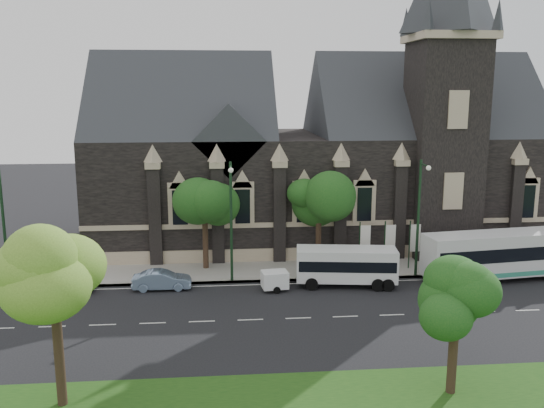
{
  "coord_description": "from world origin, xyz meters",
  "views": [
    {
      "loc": [
        -4.58,
        -33.59,
        14.05
      ],
      "look_at": [
        -1.12,
        6.0,
        6.12
      ],
      "focal_mm": 37.97,
      "sensor_mm": 36.0,
      "label": 1
    }
  ],
  "objects": [
    {
      "name": "tree_park_near",
      "position": [
        -11.77,
        -8.77,
        6.42
      ],
      "size": [
        4.42,
        4.42,
        8.56
      ],
      "color": "black",
      "rests_on": "ground"
    },
    {
      "name": "street_lamp_near",
      "position": [
        10.0,
        7.09,
        5.11
      ],
      "size": [
        0.36,
        1.88,
        9.0
      ],
      "color": "#16321B",
      "rests_on": "ground"
    },
    {
      "name": "tree_walk_right",
      "position": [
        3.21,
        10.71,
        5.82
      ],
      "size": [
        4.08,
        4.08,
        7.8
      ],
      "color": "black",
      "rests_on": "ground"
    },
    {
      "name": "tour_coach",
      "position": [
        16.34,
        6.2,
        1.96
      ],
      "size": [
        12.59,
        4.18,
        3.61
      ],
      "rotation": [
        0.0,
        0.0,
        0.13
      ],
      "color": "silver",
      "rests_on": "ground"
    },
    {
      "name": "tree_park_east",
      "position": [
        6.18,
        -9.32,
        4.62
      ],
      "size": [
        3.4,
        3.4,
        6.28
      ],
      "color": "black",
      "rests_on": "ground"
    },
    {
      "name": "sedan",
      "position": [
        -9.02,
        6.15,
        0.69
      ],
      "size": [
        4.18,
        1.49,
        1.37
      ],
      "primitive_type": "imported",
      "rotation": [
        0.0,
        0.0,
        1.58
      ],
      "color": "#7C95B3",
      "rests_on": "ground"
    },
    {
      "name": "banner_flag_left",
      "position": [
        6.29,
        9.0,
        2.38
      ],
      "size": [
        0.9,
        0.1,
        4.0
      ],
      "color": "#16321B",
      "rests_on": "ground"
    },
    {
      "name": "street_lamp_mid",
      "position": [
        -4.0,
        7.09,
        5.11
      ],
      "size": [
        0.36,
        1.88,
        9.0
      ],
      "color": "#16321B",
      "rests_on": "ground"
    },
    {
      "name": "banner_flag_right",
      "position": [
        10.29,
        9.0,
        2.38
      ],
      "size": [
        0.9,
        0.1,
        4.0
      ],
      "color": "#16321B",
      "rests_on": "ground"
    },
    {
      "name": "street_lamp_far",
      "position": [
        -20.0,
        7.09,
        5.11
      ],
      "size": [
        0.36,
        1.88,
        9.0
      ],
      "color": "#16321B",
      "rests_on": "ground"
    },
    {
      "name": "tree_walk_left",
      "position": [
        -5.8,
        10.7,
        5.73
      ],
      "size": [
        3.91,
        3.91,
        7.64
      ],
      "color": "black",
      "rests_on": "ground"
    },
    {
      "name": "box_trailer",
      "position": [
        -1.0,
        5.19,
        0.79
      ],
      "size": [
        2.69,
        1.59,
        1.4
      ],
      "rotation": [
        0.0,
        0.0,
        0.13
      ],
      "color": "white",
      "rests_on": "ground"
    },
    {
      "name": "ground",
      "position": [
        0.0,
        0.0,
        0.0
      ],
      "size": [
        160.0,
        160.0,
        0.0
      ],
      "primitive_type": "plane",
      "color": "black",
      "rests_on": "ground"
    },
    {
      "name": "museum",
      "position": [
        5.12,
        18.78,
        8.17
      ],
      "size": [
        40.0,
        17.7,
        29.9
      ],
      "color": "black",
      "rests_on": "ground"
    },
    {
      "name": "sidewalk",
      "position": [
        0.0,
        9.5,
        0.07
      ],
      "size": [
        80.0,
        5.0,
        0.15
      ],
      "primitive_type": "cube",
      "color": "#9B938C",
      "rests_on": "ground"
    },
    {
      "name": "shuttle_bus",
      "position": [
        4.3,
        5.8,
        1.61
      ],
      "size": [
        7.43,
        3.33,
        2.78
      ],
      "rotation": [
        0.0,
        0.0,
        -0.13
      ],
      "color": "silver",
      "rests_on": "ground"
    },
    {
      "name": "car_far_red",
      "position": [
        -15.8,
        6.13,
        0.7
      ],
      "size": [
        4.24,
        1.93,
        1.41
      ],
      "primitive_type": "imported",
      "rotation": [
        0.0,
        0.0,
        1.51
      ],
      "color": "maroon",
      "rests_on": "ground"
    },
    {
      "name": "banner_flag_center",
      "position": [
        8.29,
        9.0,
        2.38
      ],
      "size": [
        0.9,
        0.1,
        4.0
      ],
      "color": "#16321B",
      "rests_on": "ground"
    }
  ]
}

